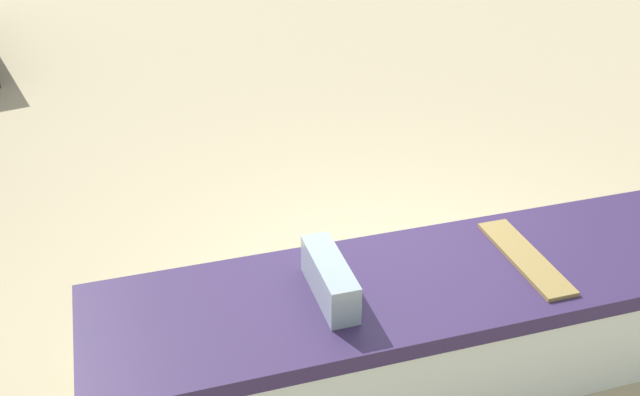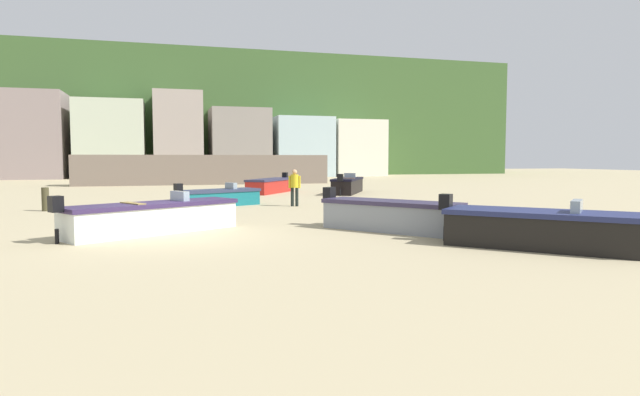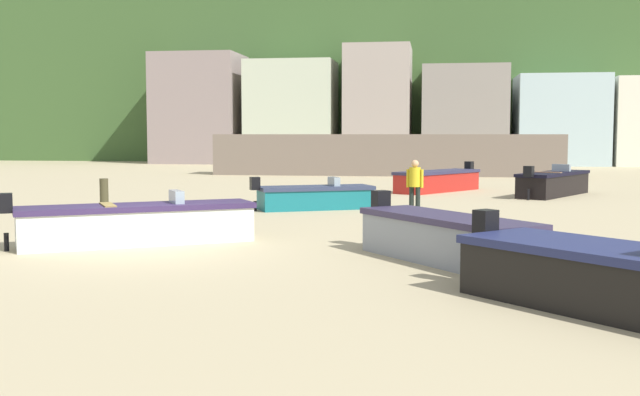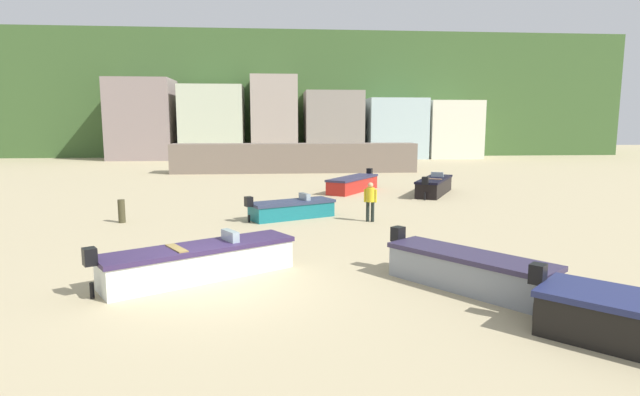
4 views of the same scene
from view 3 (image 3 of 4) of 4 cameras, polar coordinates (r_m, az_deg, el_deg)
The scene contains 16 objects.
ground_plane at distance 16.11m, azimuth -12.57°, elevation -3.88°, with size 160.00×160.00×0.00m, color tan.
headland_hill at distance 81.22m, azimuth 4.49°, elevation 8.36°, with size 90.00×32.00×15.06m, color #3B5A2B.
harbor_pier at distance 44.96m, azimuth 4.87°, elevation 3.20°, with size 20.02×2.40×2.38m, color #756659.
townhouse_far_left at distance 65.12m, azimuth -8.79°, elevation 6.51°, with size 6.88×6.59×8.91m, color gray.
townhouse_left at distance 62.54m, azimuth -2.11°, elevation 6.32°, with size 6.95×5.18×8.22m, color beige.
townhouse_centre_left at distance 62.48m, azimuth 4.36°, elevation 6.81°, with size 5.13×6.83×9.32m, color #A3958B.
townhouse_centre at distance 62.09m, azimuth 10.59°, elevation 5.99°, with size 6.52×6.36×7.66m, color gray.
townhouse_centre_right at distance 62.67m, azimuth 17.28°, elevation 5.49°, with size 6.66×6.19×6.87m, color #ABC4C8.
boat_red_0 at distance 32.49m, azimuth 8.70°, elevation 1.26°, with size 3.66×4.58×1.19m.
boat_teal_1 at distance 24.53m, azimuth -0.39°, elevation 0.07°, with size 3.88×2.71×1.06m.
boat_black_2 at distance 31.24m, azimuth 16.86°, elevation 1.03°, with size 3.39×4.85×1.24m.
boat_grey_3 at distance 14.56m, azimuth 9.23°, elevation -2.95°, with size 3.47×4.01×1.20m.
boat_white_5 at distance 17.23m, azimuth -13.39°, elevation -1.85°, with size 4.95×3.70×1.19m.
boat_black_6 at distance 11.11m, azimuth 20.88°, elevation -5.59°, with size 4.14×4.17×1.20m.
mooring_post_near_water at distance 26.08m, azimuth -15.66°, elevation 0.36°, with size 0.28×0.28×0.94m, color #3F3B25.
beach_walker_foreground at distance 23.13m, azimuth 7.02°, elevation 1.16°, with size 0.53×0.43×1.62m.
Camera 3 is at (5.77, -14.85, 2.38)m, focal length 43.32 mm.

